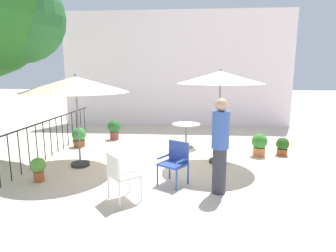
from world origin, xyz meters
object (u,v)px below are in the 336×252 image
potted_plant_1 (259,144)px  potted_plant_3 (79,137)px  cafe_table_0 (186,131)px  patio_chair_0 (120,173)px  patio_umbrella_1 (221,79)px  patio_chair_1 (175,160)px  potted_plant_4 (38,168)px  potted_plant_2 (282,146)px  patio_umbrella_0 (76,85)px  potted_plant_0 (114,129)px  standing_person (220,145)px

potted_plant_1 → potted_plant_3: (-5.26, 0.60, -0.02)m
cafe_table_0 → patio_chair_0: 3.93m
patio_umbrella_1 → patio_chair_0: 3.40m
patio_chair_1 → potted_plant_1: (2.18, 2.11, -0.17)m
cafe_table_0 → potted_plant_4: size_ratio=1.63×
cafe_table_0 → potted_plant_2: 2.74m
patio_umbrella_0 → potted_plant_0: bearing=87.9°
patio_chair_1 → potted_plant_0: size_ratio=1.31×
potted_plant_4 → standing_person: bearing=-4.4°
patio_umbrella_1 → potted_plant_3: size_ratio=3.94×
potted_plant_2 → potted_plant_3: 5.94m
patio_chair_1 → potted_plant_0: 4.37m
potted_plant_3 → cafe_table_0: bearing=3.1°
patio_umbrella_1 → standing_person: patio_umbrella_1 is taller
potted_plant_2 → patio_umbrella_1: bearing=-156.3°
potted_plant_0 → potted_plant_4: 3.90m
patio_chair_1 → potted_plant_1: bearing=44.1°
cafe_table_0 → potted_plant_2: bearing=-13.8°
potted_plant_1 → standing_person: standing_person is taller
potted_plant_0 → potted_plant_3: bearing=-128.9°
cafe_table_0 → potted_plant_3: 3.28m
cafe_table_0 → potted_plant_1: 2.15m
potted_plant_2 → potted_plant_1: bearing=-169.2°
potted_plant_1 → potted_plant_4: (-5.02, -2.23, -0.04)m
patio_chair_1 → potted_plant_3: bearing=138.6°
patio_chair_0 → patio_chair_1: patio_chair_0 is taller
cafe_table_0 → standing_person: bearing=-78.7°
potted_plant_2 → potted_plant_4: potted_plant_4 is taller
patio_chair_1 → potted_plant_2: size_ratio=1.75×
cafe_table_0 → potted_plant_0: (-2.44, 0.85, -0.14)m
patio_umbrella_1 → potted_plant_0: 4.35m
cafe_table_0 → standing_person: (0.66, -3.29, 0.42)m
patio_umbrella_1 → potted_plant_0: size_ratio=3.54×
patio_umbrella_1 → standing_person: size_ratio=1.30×
potted_plant_0 → potted_plant_4: (-0.59, -3.86, -0.08)m
potted_plant_2 → patio_chair_0: bearing=-140.3°
patio_chair_1 → potted_plant_3: (-3.08, 2.71, -0.19)m
cafe_table_0 → potted_plant_3: (-3.27, -0.18, -0.20)m
patio_chair_0 → potted_plant_4: patio_chair_0 is taller
potted_plant_0 → standing_person: (3.10, -4.14, 0.56)m
patio_umbrella_1 → potted_plant_0: bearing=144.8°
potted_plant_4 → potted_plant_3: bearing=94.9°
potted_plant_0 → potted_plant_2: 5.31m
potted_plant_3 → potted_plant_4: (0.24, -2.83, -0.02)m
potted_plant_3 → standing_person: bearing=-38.4°
patio_umbrella_0 → standing_person: size_ratio=1.37×
potted_plant_3 → potted_plant_2: bearing=-4.6°
patio_chair_0 → potted_plant_1: bearing=44.0°
potted_plant_4 → standing_person: standing_person is taller
patio_umbrella_1 → potted_plant_1: bearing=30.0°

